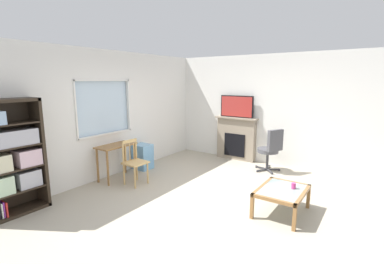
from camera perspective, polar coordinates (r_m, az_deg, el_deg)
name	(u,v)px	position (r m, az deg, el deg)	size (l,w,h in m)	color
ground	(210,201)	(5.00, 3.77, -14.04)	(6.45, 6.09, 0.02)	#B2A893
wall_back_with_window	(111,115)	(6.29, -16.33, 3.46)	(5.45, 0.15, 2.70)	white
wall_right	(268,110)	(7.12, 15.50, 4.41)	(0.12, 5.29, 2.70)	white
bookshelf	(9,158)	(5.07, -33.58, -4.49)	(0.90, 0.38, 1.81)	#2D2319
desk_under_window	(116,152)	(6.03, -15.35, -3.91)	(0.83, 0.42, 0.75)	olive
wooden_chair	(134,162)	(5.70, -11.83, -6.02)	(0.44, 0.42, 0.90)	tan
plastic_drawer_unit	(143,157)	(6.68, -10.15, -5.01)	(0.35, 0.40, 0.59)	#72ADDB
fireplace	(236,138)	(7.39, 9.09, -1.28)	(0.26, 1.15, 1.13)	gray
tv	(237,106)	(7.25, 9.22, 5.22)	(0.06, 0.90, 0.56)	black
office_chair	(271,148)	(6.55, 15.90, -3.21)	(0.60, 0.62, 1.00)	#4C4C51
coffee_table	(282,192)	(4.65, 18.07, -11.78)	(0.91, 0.68, 0.40)	#8C9E99
sippy_cup	(294,186)	(4.70, 20.22, -10.37)	(0.07, 0.07, 0.09)	#DB3D84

